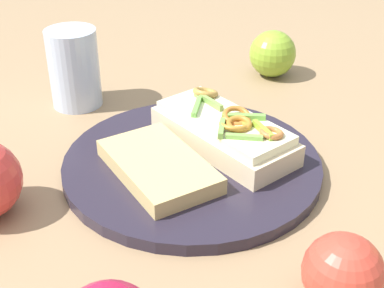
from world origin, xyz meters
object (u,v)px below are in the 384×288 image
(apple_0, at_px, (343,273))
(drinking_glass, at_px, (74,68))
(apple_2, at_px, (273,54))
(bread_slice_side, at_px, (158,166))
(plate, at_px, (192,164))
(sandwich, at_px, (224,131))

(apple_0, bearing_deg, drinking_glass, 28.20)
(apple_0, distance_m, apple_2, 0.48)
(apple_2, bearing_deg, bread_slice_side, 142.28)
(apple_2, height_order, drinking_glass, drinking_glass)
(bread_slice_side, bearing_deg, plate, 97.76)
(plate, height_order, sandwich, sandwich)
(sandwich, bearing_deg, drinking_glass, -163.82)
(bread_slice_side, bearing_deg, apple_2, 120.27)
(plate, height_order, apple_0, apple_0)
(apple_2, bearing_deg, apple_0, 170.20)
(plate, bearing_deg, apple_2, -34.23)
(plate, relative_size, apple_0, 4.43)
(bread_slice_side, bearing_deg, drinking_glass, -178.87)
(sandwich, relative_size, drinking_glass, 1.81)
(bread_slice_side, distance_m, drinking_glass, 0.24)
(sandwich, xyz_separation_m, bread_slice_side, (-0.05, 0.09, -0.01))
(plate, height_order, bread_slice_side, bread_slice_side)
(apple_2, bearing_deg, plate, 145.77)
(bread_slice_side, distance_m, apple_2, 0.35)
(drinking_glass, bearing_deg, sandwich, -134.04)
(sandwich, bearing_deg, bread_slice_side, -90.33)
(sandwich, xyz_separation_m, apple_0, (-0.25, -0.05, -0.00))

